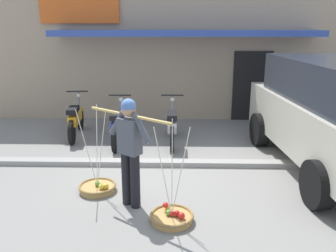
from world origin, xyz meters
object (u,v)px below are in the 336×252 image
Objects in this scene: motorcycle_second_in_row at (118,125)px; fruit_vendor at (130,146)px; motorcycle_nearest_shop at (76,119)px; fruit_basket_left_side at (98,187)px; fruit_basket_right_side at (172,216)px; motorcycle_third_in_row at (172,125)px.

fruit_vendor is at bearing -77.12° from motorcycle_second_in_row.
motorcycle_nearest_shop is 1.00× the size of motorcycle_second_in_row.
fruit_basket_right_side is at bearing -35.75° from fruit_basket_left_side.
fruit_vendor is 0.93× the size of motorcycle_third_in_row.
fruit_basket_left_side reaches higher than motorcycle_second_in_row.
fruit_vendor reaches higher than motorcycle_third_in_row.
fruit_vendor reaches higher than fruit_basket_right_side.
motorcycle_third_in_row is at bearing 1.60° from motorcycle_second_in_row.
fruit_basket_left_side is 3.22m from motorcycle_nearest_shop.
fruit_basket_right_side is 3.45m from motorcycle_third_in_row.
motorcycle_second_in_row is at bearing -23.17° from motorcycle_nearest_shop.
motorcycle_nearest_shop is 2.45m from motorcycle_third_in_row.
fruit_basket_right_side is at bearing -68.92° from motorcycle_second_in_row.
motorcycle_nearest_shop is at bearing 117.91° from fruit_vendor.
fruit_vendor is at bearing -35.81° from fruit_basket_left_side.
motorcycle_nearest_shop is at bearing 156.83° from motorcycle_second_in_row.
fruit_vendor is 1.19m from fruit_basket_left_side.
fruit_basket_left_side is 0.80× the size of motorcycle_nearest_shop.
motorcycle_nearest_shop is (-2.45, 3.89, 0.38)m from fruit_basket_right_side.
fruit_basket_right_side reaches higher than motorcycle_second_in_row.
fruit_vendor is 1.17× the size of fruit_basket_right_side.
motorcycle_third_in_row is (-0.04, 3.43, 0.38)m from fruit_basket_right_side.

